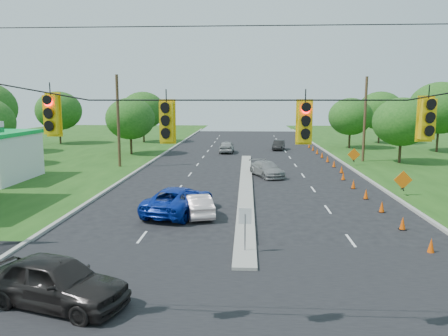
{
  "coord_description": "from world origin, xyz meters",
  "views": [
    {
      "loc": [
        0.05,
        -12.08,
        6.61
      ],
      "look_at": [
        -1.23,
        12.14,
        2.8
      ],
      "focal_mm": 35.0,
      "sensor_mm": 36.0,
      "label": 1
    }
  ],
  "objects": [
    {
      "name": "ground",
      "position": [
        0.0,
        0.0,
        0.0
      ],
      "size": [
        160.0,
        160.0,
        0.0
      ],
      "primitive_type": "plane",
      "color": "black",
      "rests_on": "ground"
    },
    {
      "name": "cross_street",
      "position": [
        0.0,
        0.0,
        0.0
      ],
      "size": [
        160.0,
        14.0,
        0.02
      ],
      "primitive_type": "cube",
      "color": "black",
      "rests_on": "ground"
    },
    {
      "name": "curb_left",
      "position": [
        -10.1,
        30.0,
        0.0
      ],
      "size": [
        0.25,
        110.0,
        0.16
      ],
      "primitive_type": "cube",
      "color": "gray",
      "rests_on": "ground"
    },
    {
      "name": "curb_right",
      "position": [
        10.1,
        30.0,
        0.0
      ],
      "size": [
        0.25,
        110.0,
        0.16
      ],
      "primitive_type": "cube",
      "color": "gray",
      "rests_on": "ground"
    },
    {
      "name": "median",
      "position": [
        0.0,
        21.0,
        0.0
      ],
      "size": [
        1.0,
        34.0,
        0.18
      ],
      "primitive_type": "cube",
      "color": "gray",
      "rests_on": "ground"
    },
    {
      "name": "median_sign",
      "position": [
        0.0,
        6.0,
        1.46
      ],
      "size": [
        0.55,
        0.06,
        2.05
      ],
      "color": "gray",
      "rests_on": "ground"
    },
    {
      "name": "signal_span",
      "position": [
        -0.05,
        -1.0,
        4.97
      ],
      "size": [
        25.6,
        0.32,
        9.0
      ],
      "color": "#422D1C",
      "rests_on": "ground"
    },
    {
      "name": "utility_pole_far_left",
      "position": [
        -12.5,
        30.0,
        4.5
      ],
      "size": [
        0.28,
        0.28,
        9.0
      ],
      "primitive_type": "cylinder",
      "color": "#422D1C",
      "rests_on": "ground"
    },
    {
      "name": "utility_pole_far_right",
      "position": [
        12.5,
        35.0,
        4.5
      ],
      "size": [
        0.28,
        0.28,
        9.0
      ],
      "primitive_type": "cylinder",
      "color": "#422D1C",
      "rests_on": "ground"
    },
    {
      "name": "cone_1",
      "position": [
        8.06,
        6.5,
        0.35
      ],
      "size": [
        0.32,
        0.32,
        0.7
      ],
      "primitive_type": "cone",
      "color": "#DE4A05",
      "rests_on": "ground"
    },
    {
      "name": "cone_2",
      "position": [
        8.06,
        10.0,
        0.35
      ],
      "size": [
        0.32,
        0.32,
        0.7
      ],
      "primitive_type": "cone",
      "color": "#DE4A05",
      "rests_on": "ground"
    },
    {
      "name": "cone_3",
      "position": [
        8.06,
        13.5,
        0.35
      ],
      "size": [
        0.32,
        0.32,
        0.7
      ],
      "primitive_type": "cone",
      "color": "#DE4A05",
      "rests_on": "ground"
    },
    {
      "name": "cone_4",
      "position": [
        8.06,
        17.0,
        0.35
      ],
      "size": [
        0.32,
        0.32,
        0.7
      ],
      "primitive_type": "cone",
      "color": "#DE4A05",
      "rests_on": "ground"
    },
    {
      "name": "cone_5",
      "position": [
        8.06,
        20.5,
        0.35
      ],
      "size": [
        0.32,
        0.32,
        0.7
      ],
      "primitive_type": "cone",
      "color": "#DE4A05",
      "rests_on": "ground"
    },
    {
      "name": "cone_6",
      "position": [
        8.06,
        24.0,
        0.35
      ],
      "size": [
        0.32,
        0.32,
        0.7
      ],
      "primitive_type": "cone",
      "color": "#DE4A05",
      "rests_on": "ground"
    },
    {
      "name": "cone_7",
      "position": [
        8.66,
        27.5,
        0.35
      ],
      "size": [
        0.32,
        0.32,
        0.7
      ],
      "primitive_type": "cone",
      "color": "#DE4A05",
      "rests_on": "ground"
    },
    {
      "name": "cone_8",
      "position": [
        8.66,
        31.0,
        0.35
      ],
      "size": [
        0.32,
        0.32,
        0.7
      ],
      "primitive_type": "cone",
      "color": "#DE4A05",
      "rests_on": "ground"
    },
    {
      "name": "cone_9",
      "position": [
        8.66,
        34.5,
        0.35
      ],
      "size": [
        0.32,
        0.32,
        0.7
      ],
      "primitive_type": "cone",
      "color": "#DE4A05",
      "rests_on": "ground"
    },
    {
      "name": "cone_10",
      "position": [
        8.66,
        38.0,
        0.35
      ],
      "size": [
        0.32,
        0.32,
        0.7
      ],
      "primitive_type": "cone",
      "color": "#DE4A05",
      "rests_on": "ground"
    },
    {
      "name": "cone_11",
      "position": [
        8.66,
        41.5,
        0.35
      ],
      "size": [
        0.32,
        0.32,
        0.7
      ],
      "primitive_type": "cone",
      "color": "#DE4A05",
      "rests_on": "ground"
    },
    {
      "name": "cone_12",
      "position": [
        8.66,
        45.0,
        0.35
      ],
      "size": [
        0.32,
        0.32,
        0.7
      ],
      "primitive_type": "cone",
      "color": "#DE4A05",
      "rests_on": "ground"
    },
    {
      "name": "cone_13",
      "position": [
        8.66,
        48.5,
        0.35
      ],
      "size": [
        0.32,
        0.32,
        0.7
      ],
      "primitive_type": "cone",
      "color": "#DE4A05",
      "rests_on": "ground"
    },
    {
      "name": "work_sign_1",
      "position": [
        10.8,
        18.0,
        1.09
      ],
      "size": [
        1.27,
        0.58,
        1.37
      ],
      "color": "black",
      "rests_on": "ground"
    },
    {
      "name": "work_sign_2",
      "position": [
        10.8,
        32.0,
        1.09
      ],
      "size": [
        1.27,
        0.58,
        1.37
      ],
      "color": "black",
      "rests_on": "ground"
    },
    {
      "name": "tree_4",
      "position": [
        -28.0,
        52.0,
        4.96
      ],
      "size": [
        6.72,
        6.72,
        7.84
      ],
      "color": "black",
      "rests_on": "ground"
    },
    {
      "name": "tree_5",
      "position": [
        -14.0,
        40.0,
        4.34
      ],
      "size": [
        5.88,
        5.88,
        6.86
      ],
      "color": "black",
      "rests_on": "ground"
    },
    {
      "name": "tree_6",
      "position": [
        -16.0,
        55.0,
        4.96
      ],
      "size": [
        6.72,
        6.72,
        7.84
      ],
      "color": "black",
      "rests_on": "ground"
    },
    {
      "name": "tree_9",
      "position": [
        16.0,
        34.0,
        4.34
      ],
      "size": [
        5.88,
        5.88,
        6.86
      ],
      "color": "black",
      "rests_on": "ground"
    },
    {
      "name": "tree_10",
      "position": [
        24.0,
        44.0,
        5.58
      ],
      "size": [
        7.56,
        7.56,
        8.82
      ],
      "color": "black",
      "rests_on": "ground"
    },
    {
      "name": "tree_11",
      "position": [
        20.0,
        55.0,
        4.96
      ],
      "size": [
        6.72,
        6.72,
        7.84
      ],
      "color": "black",
      "rests_on": "ground"
    },
    {
      "name": "tree_12",
      "position": [
        14.0,
        48.0,
        4.34
      ],
      "size": [
        5.88,
        5.88,
        6.86
      ],
      "color": "black",
      "rests_on": "ground"
    },
    {
      "name": "black_sedan",
      "position": [
        -6.06,
        0.9,
        0.83
      ],
      "size": [
        5.24,
        3.31,
        1.66
      ],
      "primitive_type": "imported",
      "rotation": [
        0.0,
        0.0,
        1.27
      ],
      "color": "black",
      "rests_on": "ground"
    },
    {
      "name": "white_sedan",
      "position": [
        -2.78,
        12.18,
        0.64
      ],
      "size": [
        2.43,
        4.1,
        1.28
      ],
      "primitive_type": "imported",
      "rotation": [
        0.0,
        0.0,
        3.44
      ],
      "color": "silver",
      "rests_on": "ground"
    },
    {
      "name": "blue_pickup",
      "position": [
        -3.9,
        12.66,
        0.8
      ],
      "size": [
        4.06,
        6.22,
        1.59
      ],
      "primitive_type": "imported",
      "rotation": [
        0.0,
        0.0,
        2.87
      ],
      "color": "#0C299F",
      "rests_on": "ground"
    },
    {
      "name": "silver_car_far",
      "position": [
        1.79,
        25.36,
        0.66
      ],
      "size": [
        3.35,
        4.93,
        1.33
      ],
      "primitive_type": "imported",
      "rotation": [
        0.0,
        0.0,
        0.36
      ],
      "color": "gray",
      "rests_on": "ground"
    },
    {
      "name": "silver_car_oncoming",
      "position": [
        -2.48,
        42.43,
        0.74
      ],
      "size": [
        1.78,
        4.37,
        1.49
      ],
      "primitive_type": "imported",
      "rotation": [
        0.0,
        0.0,
        3.14
      ],
      "color": "#969696",
      "rests_on": "ground"
    },
    {
      "name": "dark_car_receding",
      "position": [
        4.27,
        45.83,
        0.63
      ],
      "size": [
        1.99,
        4.0,
        1.26
      ],
      "primitive_type": "imported",
      "rotation": [
        0.0,
        0.0,
        -0.18
      ],
      "color": "black",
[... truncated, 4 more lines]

